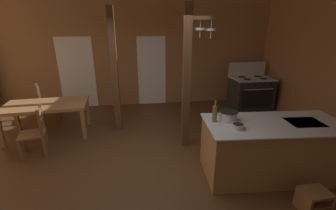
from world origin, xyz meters
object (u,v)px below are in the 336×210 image
(bottle_tall_on_counter, at_px, (215,113))
(step_stool, at_px, (314,199))
(stove_range, at_px, (250,93))
(ladderback_chair_near_window, at_px, (35,133))
(stockpot_on_counter, at_px, (228,116))
(ladderback_chair_by_post, at_px, (47,103))
(dining_table, at_px, (46,108))
(kitchen_island, at_px, (271,149))
(mixing_bowl_on_counter, at_px, (238,126))

(bottle_tall_on_counter, bearing_deg, step_stool, -43.11)
(stove_range, xyz_separation_m, step_stool, (-1.00, -3.77, -0.30))
(ladderback_chair_near_window, height_order, stockpot_on_counter, stockpot_on_counter)
(stove_range, distance_m, ladderback_chair_by_post, 5.59)
(step_stool, distance_m, bottle_tall_on_counter, 1.72)
(ladderback_chair_by_post, relative_size, stockpot_on_counter, 2.67)
(dining_table, bearing_deg, ladderback_chair_by_post, 110.58)
(kitchen_island, distance_m, ladderback_chair_near_window, 4.19)
(stove_range, xyz_separation_m, ladderback_chair_by_post, (-5.59, -0.08, -0.03))
(step_stool, height_order, dining_table, dining_table)
(dining_table, distance_m, ladderback_chair_by_post, 0.99)
(step_stool, distance_m, ladderback_chair_by_post, 5.90)
(stove_range, bearing_deg, bottle_tall_on_counter, -126.93)
(kitchen_island, relative_size, ladderback_chair_near_window, 2.33)
(stockpot_on_counter, bearing_deg, kitchen_island, -16.68)
(stove_range, height_order, mixing_bowl_on_counter, stove_range)
(ladderback_chair_near_window, height_order, ladderback_chair_by_post, same)
(stockpot_on_counter, xyz_separation_m, mixing_bowl_on_counter, (0.03, -0.31, -0.04))
(mixing_bowl_on_counter, relative_size, bottle_tall_on_counter, 0.55)
(ladderback_chair_by_post, bearing_deg, ladderback_chair_near_window, -76.80)
(dining_table, relative_size, mixing_bowl_on_counter, 9.44)
(ladderback_chair_by_post, bearing_deg, stove_range, 0.81)
(kitchen_island, bearing_deg, stove_range, 68.67)
(stove_range, height_order, stockpot_on_counter, stove_range)
(mixing_bowl_on_counter, bearing_deg, stockpot_on_counter, 95.71)
(stockpot_on_counter, bearing_deg, dining_table, 152.81)
(mixing_bowl_on_counter, bearing_deg, dining_table, 149.11)
(stove_range, height_order, dining_table, stove_range)
(stove_range, distance_m, dining_table, 5.34)
(ladderback_chair_near_window, bearing_deg, dining_table, 94.50)
(stove_range, bearing_deg, ladderback_chair_by_post, -179.19)
(stove_range, xyz_separation_m, bottle_tall_on_counter, (-2.07, -2.76, 0.57))
(stove_range, relative_size, ladderback_chair_near_window, 1.39)
(kitchen_island, bearing_deg, mixing_bowl_on_counter, -171.50)
(kitchen_island, height_order, dining_table, kitchen_island)
(ladderback_chair_by_post, bearing_deg, kitchen_island, -32.86)
(kitchen_island, bearing_deg, stockpot_on_counter, 163.32)
(step_stool, distance_m, stockpot_on_counter, 1.56)
(kitchen_island, distance_m, stockpot_on_counter, 0.90)
(kitchen_island, height_order, ladderback_chair_by_post, ladderback_chair_by_post)
(stove_range, height_order, ladderback_chair_near_window, stove_range)
(dining_table, bearing_deg, mixing_bowl_on_counter, -30.89)
(ladderback_chair_by_post, height_order, stockpot_on_counter, stockpot_on_counter)
(ladderback_chair_by_post, xyz_separation_m, stockpot_on_counter, (3.75, -2.66, 0.54))
(step_stool, relative_size, ladderback_chair_by_post, 0.39)
(kitchen_island, relative_size, dining_table, 1.25)
(ladderback_chair_near_window, bearing_deg, ladderback_chair_by_post, 103.20)
(kitchen_island, relative_size, mixing_bowl_on_counter, 11.84)
(bottle_tall_on_counter, bearing_deg, mixing_bowl_on_counter, -47.66)
(stove_range, height_order, step_stool, stove_range)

